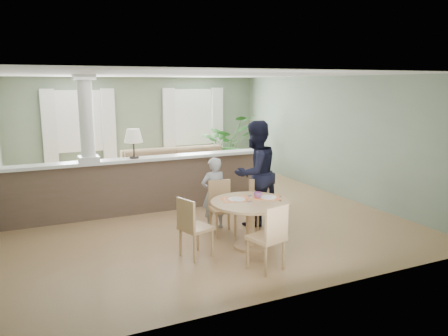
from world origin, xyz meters
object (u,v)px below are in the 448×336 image
child_person (214,193)px  chair_far_man (261,202)px  sofa (179,169)px  dining_table (251,211)px  man_person (255,173)px  chair_far_boy (222,205)px  chair_near (270,235)px  chair_side (192,225)px  houseplant (226,145)px

child_person → chair_far_man: bearing=152.3°
sofa → child_person: (-0.40, -3.04, 0.16)m
dining_table → chair_far_man: 0.92m
chair_far_man → man_person: bearing=89.9°
chair_far_boy → child_person: bearing=102.2°
chair_far_boy → chair_near: (-0.05, -1.70, 0.02)m
dining_table → chair_side: chair_side is taller
chair_far_man → child_person: (-0.76, 0.37, 0.15)m
chair_far_man → chair_near: (-0.78, -1.60, 0.03)m
dining_table → chair_far_man: size_ratio=1.40×
chair_near → chair_side: (-0.79, 0.89, -0.02)m
houseplant → chair_far_man: bearing=-107.6°
houseplant → chair_near: 6.52m
chair_far_boy → man_person: size_ratio=0.48×
sofa → child_person: 3.07m
chair_side → child_person: bearing=-54.8°
chair_far_boy → child_person: size_ratio=0.71×
chair_side → dining_table: bearing=-107.1°
chair_side → houseplant: bearing=-47.7°
chair_far_boy → man_person: 0.90m
chair_far_boy → chair_far_man: size_ratio=1.03×
sofa → dining_table: 4.12m
houseplant → chair_far_man: size_ratio=1.89×
child_person → man_person: 0.85m
houseplant → child_person: bearing=-117.8°
chair_far_man → child_person: bearing=160.5°
chair_side → child_person: 1.36m
dining_table → chair_side: bearing=-179.2°
child_person → man_person: bearing=173.2°
sofa → chair_near: (-0.43, -5.01, 0.04)m
sofa → chair_side: (-1.22, -4.12, 0.02)m
houseplant → chair_far_boy: (-2.16, -4.42, -0.33)m
dining_table → man_person: bearing=57.9°
chair_near → chair_far_man: bearing=-130.9°
houseplant → chair_near: houseplant is taller
chair_far_man → dining_table: bearing=-123.9°
chair_side → man_person: 1.95m
chair_far_man → man_person: (0.03, 0.30, 0.46)m
sofa → chair_far_boy: sofa is taller
chair_near → chair_side: size_ratio=1.04×
man_person → child_person: bearing=-21.4°
chair_far_man → chair_near: size_ratio=0.93×
dining_table → chair_side: (-0.98, -0.01, -0.09)m
sofa → chair_side: sofa is taller
chair_far_man → chair_side: 1.72m
chair_far_boy → chair_side: chair_side is taller
dining_table → chair_far_man: bearing=49.8°
chair_far_man → chair_far_boy: bearing=178.4°
man_person → chair_near: bearing=50.4°
dining_table → chair_far_boy: chair_far_boy is taller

